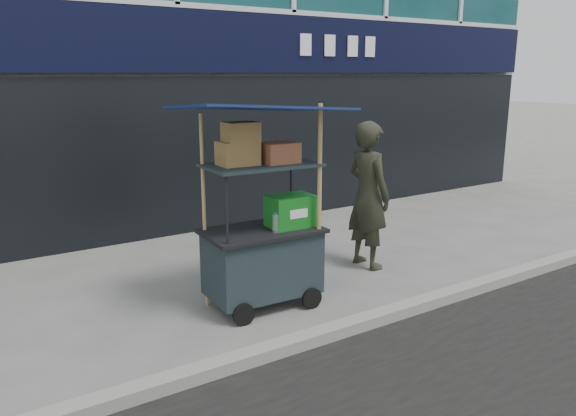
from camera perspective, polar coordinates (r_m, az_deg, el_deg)
ground at (r=5.80m, az=5.46°, el=-11.56°), size 80.00×80.00×0.00m
curb at (r=5.63m, az=6.77°, el=-11.71°), size 80.00×0.18×0.12m
vendor_cart at (r=5.94m, az=-2.48°, el=-2.89°), size 1.68×1.23×2.21m
vendor_man at (r=7.20m, az=8.15°, el=1.29°), size 0.46×0.69×1.88m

